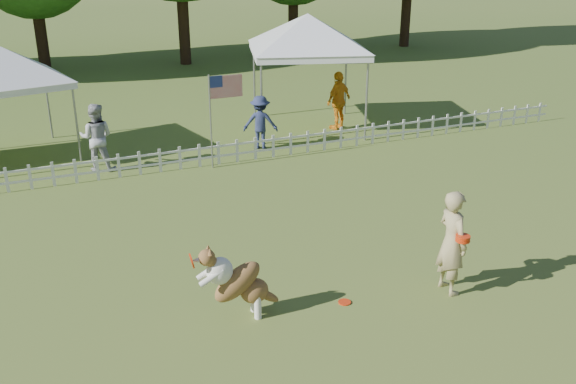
# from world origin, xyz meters

# --- Properties ---
(ground) EXTENTS (120.00, 120.00, 0.00)m
(ground) POSITION_xyz_m (0.00, 0.00, 0.00)
(ground) COLOR #385C1D
(ground) RESTS_ON ground
(picket_fence) EXTENTS (22.00, 0.08, 0.60)m
(picket_fence) POSITION_xyz_m (0.00, 7.00, 0.30)
(picket_fence) COLOR white
(picket_fence) RESTS_ON ground
(handler) EXTENTS (0.42, 0.64, 1.75)m
(handler) POSITION_xyz_m (1.85, -0.51, 0.88)
(handler) COLOR tan
(handler) RESTS_ON ground
(dog) EXTENTS (1.23, 0.50, 1.24)m
(dog) POSITION_xyz_m (-1.57, 0.05, 0.62)
(dog) COLOR brown
(dog) RESTS_ON ground
(frisbee_on_turf) EXTENTS (0.24, 0.24, 0.02)m
(frisbee_on_turf) POSITION_xyz_m (0.11, -0.20, 0.01)
(frisbee_on_turf) COLOR red
(frisbee_on_turf) RESTS_ON ground
(canopy_tent_left) EXTENTS (3.25, 3.25, 2.83)m
(canopy_tent_left) POSITION_xyz_m (-4.47, 9.61, 1.41)
(canopy_tent_left) COLOR white
(canopy_tent_left) RESTS_ON ground
(canopy_tent_right) EXTENTS (3.97, 3.97, 3.31)m
(canopy_tent_right) POSITION_xyz_m (3.72, 9.21, 1.66)
(canopy_tent_right) COLOR white
(canopy_tent_right) RESTS_ON ground
(flag_pole) EXTENTS (0.91, 0.12, 2.36)m
(flag_pole) POSITION_xyz_m (0.03, 6.82, 1.18)
(flag_pole) COLOR gray
(flag_pole) RESTS_ON ground
(spectator_a) EXTENTS (0.99, 0.88, 1.69)m
(spectator_a) POSITION_xyz_m (-2.62, 7.76, 0.84)
(spectator_a) COLOR #A3A4A9
(spectator_a) RESTS_ON ground
(spectator_b) EXTENTS (1.08, 0.88, 1.46)m
(spectator_b) POSITION_xyz_m (1.72, 7.87, 0.73)
(spectator_b) COLOR #242C4E
(spectator_b) RESTS_ON ground
(spectator_c) EXTENTS (1.10, 0.82, 1.74)m
(spectator_c) POSITION_xyz_m (4.56, 8.75, 0.87)
(spectator_c) COLOR orange
(spectator_c) RESTS_ON ground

